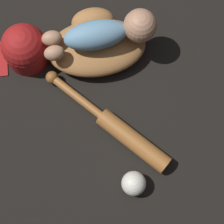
% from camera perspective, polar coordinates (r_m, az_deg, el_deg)
% --- Properties ---
extents(ground_plane, '(6.00, 6.00, 0.00)m').
position_cam_1_polar(ground_plane, '(1.33, -4.15, 7.57)').
color(ground_plane, black).
extents(baseball_glove, '(0.35, 0.26, 0.09)m').
position_cam_1_polar(baseball_glove, '(1.31, -2.43, 10.43)').
color(baseball_glove, '#A8703D').
rests_on(baseball_glove, ground).
extents(baby_figure, '(0.38, 0.14, 0.11)m').
position_cam_1_polar(baby_figure, '(1.22, -0.59, 12.01)').
color(baby_figure, '#6693B2').
rests_on(baby_figure, baseball_glove).
extents(baseball_bat, '(0.39, 0.38, 0.06)m').
position_cam_1_polar(baseball_bat, '(1.22, 1.20, -2.76)').
color(baseball_bat, '#9E602D').
rests_on(baseball_bat, ground).
extents(baseball, '(0.08, 0.08, 0.08)m').
position_cam_1_polar(baseball, '(1.19, 3.33, -10.81)').
color(baseball, silver).
rests_on(baseball, ground).
extents(baseball_cap, '(0.21, 0.15, 0.15)m').
position_cam_1_polar(baseball_cap, '(1.31, -13.13, 9.44)').
color(baseball_cap, maroon).
rests_on(baseball_cap, ground).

